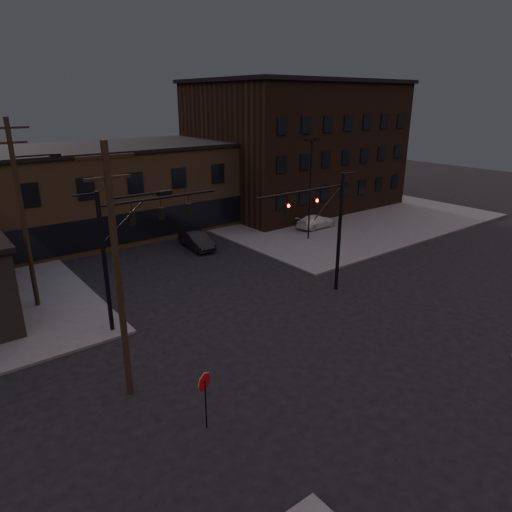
{
  "coord_description": "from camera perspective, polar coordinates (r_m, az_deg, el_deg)",
  "views": [
    {
      "loc": [
        -15.6,
        -15.05,
        12.46
      ],
      "look_at": [
        0.18,
        5.35,
        3.5
      ],
      "focal_mm": 32.0,
      "sensor_mm": 36.0,
      "label": 1
    }
  ],
  "objects": [
    {
      "name": "ground",
      "position": [
        25.0,
        7.33,
        -10.91
      ],
      "size": [
        140.0,
        140.0,
        0.0
      ],
      "primitive_type": "plane",
      "color": "black",
      "rests_on": "ground"
    },
    {
      "name": "utility_pole_mid",
      "position": [
        30.17,
        -27.09,
        4.93
      ],
      "size": [
        3.7,
        0.28,
        11.5
      ],
      "color": "black",
      "rests_on": "ground"
    },
    {
      "name": "lot_light_b",
      "position": [
        49.04,
        7.79,
        10.84
      ],
      "size": [
        1.5,
        0.28,
        9.14
      ],
      "color": "black",
      "rests_on": "ground"
    },
    {
      "name": "car_crossing",
      "position": [
        40.04,
        -7.45,
        1.99
      ],
      "size": [
        2.0,
        4.68,
        1.5
      ],
      "primitive_type": "imported",
      "rotation": [
        0.0,
        0.0,
        -0.09
      ],
      "color": "black",
      "rests_on": "ground"
    },
    {
      "name": "traffic_signal_near",
      "position": [
        29.63,
        8.98,
        4.2
      ],
      "size": [
        7.12,
        0.24,
        8.0
      ],
      "color": "black",
      "rests_on": "ground"
    },
    {
      "name": "building_row",
      "position": [
        46.56,
        -17.67,
        7.79
      ],
      "size": [
        40.0,
        12.0,
        8.0
      ],
      "primitive_type": "cube",
      "color": "brown",
      "rests_on": "ground"
    },
    {
      "name": "sidewalk_ne",
      "position": [
        54.22,
        7.53,
        5.78
      ],
      "size": [
        30.0,
        30.0,
        0.15
      ],
      "primitive_type": "cube",
      "color": "#474744",
      "rests_on": "ground"
    },
    {
      "name": "stop_sign",
      "position": [
        18.47,
        -6.41,
        -16.07
      ],
      "size": [
        0.72,
        0.33,
        2.48
      ],
      "color": "black",
      "rests_on": "ground"
    },
    {
      "name": "lot_light_a",
      "position": [
        41.35,
        6.82,
        9.35
      ],
      "size": [
        1.5,
        0.28,
        9.14
      ],
      "color": "black",
      "rests_on": "ground"
    },
    {
      "name": "utility_pole_near",
      "position": [
        19.29,
        -16.75,
        -1.67
      ],
      "size": [
        3.7,
        0.28,
        11.0
      ],
      "color": "black",
      "rests_on": "ground"
    },
    {
      "name": "parked_car_lot_b",
      "position": [
        46.02,
        7.55,
        4.3
      ],
      "size": [
        4.49,
        1.91,
        1.29
      ],
      "primitive_type": "imported",
      "rotation": [
        0.0,
        0.0,
        1.59
      ],
      "color": "silver",
      "rests_on": "sidewalk_ne"
    },
    {
      "name": "building_right",
      "position": [
        55.93,
        4.87,
        13.49
      ],
      "size": [
        22.0,
        16.0,
        14.0
      ],
      "primitive_type": "cube",
      "color": "black",
      "rests_on": "ground"
    },
    {
      "name": "traffic_signal_far",
      "position": [
        25.8,
        -15.93,
        1.62
      ],
      "size": [
        7.12,
        0.24,
        8.0
      ],
      "color": "black",
      "rests_on": "ground"
    },
    {
      "name": "parked_car_lot_a",
      "position": [
        49.25,
        4.31,
        5.57
      ],
      "size": [
        4.96,
        3.61,
        1.57
      ],
      "primitive_type": "imported",
      "rotation": [
        0.0,
        0.0,
        2.0
      ],
      "color": "black",
      "rests_on": "sidewalk_ne"
    }
  ]
}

